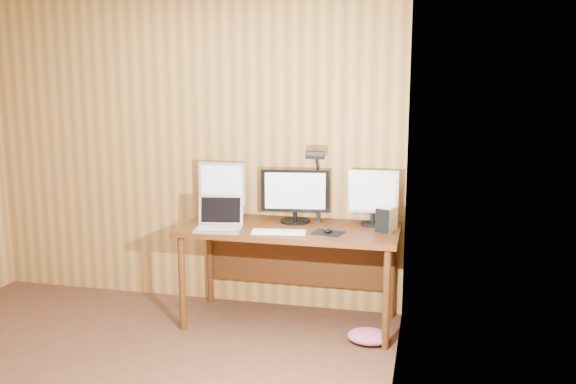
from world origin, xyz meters
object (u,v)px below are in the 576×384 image
at_px(mouse, 328,230).
at_px(hard_drive, 386,219).
at_px(desk, 292,240).
at_px(speaker, 383,216).
at_px(monitor_center, 295,195).
at_px(desk_lamp, 317,175).
at_px(monitor_left, 222,188).
at_px(monitor_right, 373,196).
at_px(phone, 270,230).
at_px(keyboard, 279,232).
at_px(laptop, 219,221).

distance_m(mouse, hard_drive, 0.43).
bearing_deg(desk, speaker, 16.35).
bearing_deg(monitor_center, mouse, -51.21).
distance_m(hard_drive, desk_lamp, 0.61).
xyz_separation_m(monitor_left, monitor_right, (1.18, -0.01, -0.01)).
height_order(mouse, phone, mouse).
bearing_deg(hard_drive, mouse, -141.03).
bearing_deg(monitor_center, monitor_left, 167.02).
height_order(desk, phone, phone).
xyz_separation_m(monitor_right, desk_lamp, (-0.42, -0.06, 0.15)).
height_order(desk, keyboard, keyboard).
bearing_deg(monitor_left, desk_lamp, -4.78).
bearing_deg(keyboard, desk_lamp, 51.26).
bearing_deg(speaker, desk_lamp, -164.43).
relative_size(monitor_left, hard_drive, 2.35).
distance_m(mouse, speaker, 0.53).
relative_size(monitor_center, monitor_left, 1.19).
xyz_separation_m(monitor_right, hard_drive, (0.11, -0.16, -0.13)).
height_order(monitor_center, speaker, monitor_center).
distance_m(laptop, desk_lamp, 0.79).
relative_size(desk, laptop, 4.38).
height_order(desk, monitor_center, monitor_center).
xyz_separation_m(hard_drive, phone, (-0.81, -0.20, -0.08)).
height_order(monitor_left, keyboard, monitor_left).
distance_m(monitor_left, speaker, 1.26).
height_order(monitor_left, hard_drive, monitor_left).
bearing_deg(speaker, laptop, -158.95).
bearing_deg(keyboard, mouse, 6.31).
relative_size(laptop, mouse, 3.50).
xyz_separation_m(keyboard, hard_drive, (0.73, 0.23, 0.08)).
height_order(monitor_left, desk_lamp, desk_lamp).
xyz_separation_m(hard_drive, speaker, (-0.04, 0.23, -0.03)).
xyz_separation_m(mouse, hard_drive, (0.40, 0.15, 0.07)).
distance_m(desk, hard_drive, 0.73).
bearing_deg(speaker, keyboard, -145.82).
bearing_deg(monitor_center, monitor_right, -5.16).
distance_m(monitor_center, mouse, 0.45).
relative_size(monitor_center, desk_lamp, 0.86).
bearing_deg(monitor_center, phone, -118.28).
xyz_separation_m(desk, speaker, (0.66, 0.19, 0.18)).
relative_size(monitor_right, phone, 3.95).
bearing_deg(speaker, phone, -150.73).
relative_size(desk, monitor_center, 3.10).
xyz_separation_m(laptop, phone, (0.38, 0.01, -0.05)).
xyz_separation_m(keyboard, phone, (-0.08, 0.04, -0.00)).
bearing_deg(hard_drive, desk, -165.48).
bearing_deg(monitor_right, hard_drive, -59.82).
height_order(monitor_left, phone, monitor_left).
relative_size(desk, monitor_right, 3.86).
height_order(monitor_center, phone, monitor_center).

